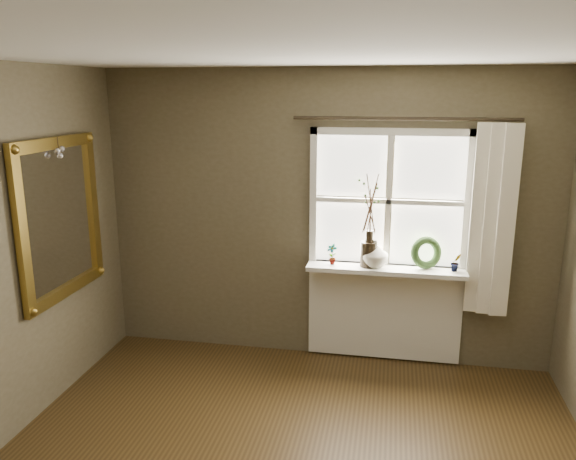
{
  "coord_description": "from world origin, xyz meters",
  "views": [
    {
      "loc": [
        0.58,
        -2.58,
        2.41
      ],
      "look_at": [
        -0.2,
        1.55,
        1.36
      ],
      "focal_mm": 35.0,
      "sensor_mm": 36.0,
      "label": 1
    }
  ],
  "objects_px": {
    "wreath": "(426,256)",
    "gilt_mirror": "(60,218)",
    "dark_jug": "(369,254)",
    "cream_vase": "(375,253)"
  },
  "relations": [
    {
      "from": "wreath",
      "to": "gilt_mirror",
      "type": "distance_m",
      "value": 3.01
    },
    {
      "from": "dark_jug",
      "to": "gilt_mirror",
      "type": "relative_size",
      "value": 0.17
    },
    {
      "from": "cream_vase",
      "to": "wreath",
      "type": "relative_size",
      "value": 0.84
    },
    {
      "from": "dark_jug",
      "to": "gilt_mirror",
      "type": "distance_m",
      "value": 2.54
    },
    {
      "from": "wreath",
      "to": "gilt_mirror",
      "type": "height_order",
      "value": "gilt_mirror"
    },
    {
      "from": "wreath",
      "to": "gilt_mirror",
      "type": "xyz_separation_m",
      "value": [
        -2.85,
        -0.87,
        0.41
      ]
    },
    {
      "from": "gilt_mirror",
      "to": "wreath",
      "type": "bearing_deg",
      "value": 17.06
    },
    {
      "from": "dark_jug",
      "to": "gilt_mirror",
      "type": "height_order",
      "value": "gilt_mirror"
    },
    {
      "from": "dark_jug",
      "to": "wreath",
      "type": "distance_m",
      "value": 0.48
    },
    {
      "from": "dark_jug",
      "to": "gilt_mirror",
      "type": "bearing_deg",
      "value": -160.58
    }
  ]
}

